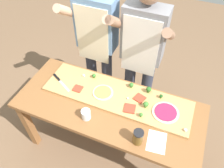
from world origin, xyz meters
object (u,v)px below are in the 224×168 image
Objects in this scene: broccoli_floret_back_left at (161,96)px; cheese_crumble_b at (128,98)px; pizza_whole_beet_magenta at (166,112)px; cheese_crumble_a at (84,76)px; broccoli_floret_center_left at (94,76)px; flour_cup at (86,115)px; broccoli_floret_back_mid at (146,104)px; broccoli_floret_front_right at (141,115)px; pizza_slice_near_right at (140,98)px; broccoli_floret_front_mid at (131,85)px; pizza_whole_pesto_green at (103,92)px; chefs_knife at (59,80)px; broccoli_floret_back_right at (149,89)px; cheese_crumble_c at (185,130)px; cook_right at (142,50)px; recipe_note at (157,142)px; sauce_jar at (138,137)px; cook_left at (97,39)px; pizza_slice_near_left at (78,89)px; prep_table at (109,112)px; pizza_slice_far_right at (130,108)px.

broccoli_floret_back_left is 0.31m from cheese_crumble_b.
broccoli_floret_back_left is (-0.08, 0.15, 0.02)m from pizza_whole_beet_magenta.
broccoli_floret_back_left is 2.14× the size of cheese_crumble_a.
broccoli_floret_center_left reaches higher than broccoli_floret_back_left.
broccoli_floret_back_mid is at bearing 32.74° from flour_cup.
broccoli_floret_back_mid reaches higher than flour_cup.
pizza_slice_near_right is at bearing 110.63° from broccoli_floret_front_right.
broccoli_floret_front_mid is at bearing 175.66° from broccoli_floret_back_left.
pizza_whole_pesto_green is 0.30m from cheese_crumble_a.
broccoli_floret_back_right reaches higher than chefs_knife.
pizza_whole_beet_magenta is at bearing 2.05° from broccoli_floret_back_mid.
pizza_whole_pesto_green is 9.42× the size of cheese_crumble_c.
cheese_crumble_c is at bearing -12.81° from cheese_crumble_a.
cook_right is (-0.03, 0.46, 0.21)m from cheese_crumble_b.
pizza_whole_pesto_green is at bearing -142.39° from broccoli_floret_front_mid.
sauce_jar is at bearing -158.43° from recipe_note.
broccoli_floret_back_left reaches higher than cheese_crumble_c.
pizza_whole_beet_magenta is 1.02m from cook_left.
pizza_slice_near_left is 0.91× the size of pizza_slice_near_right.
pizza_slice_near_left is at bearing -86.09° from cook_left.
broccoli_floret_back_right is at bearing 169.52° from broccoli_floret_back_left.
cheese_crumble_a reaches higher than pizza_whole_pesto_green.
flour_cup is at bearing -72.79° from broccoli_floret_center_left.
recipe_note is (0.50, -0.19, 0.10)m from prep_table.
broccoli_floret_front_right is 0.25m from recipe_note.
cook_right is (0.45, 0.53, 0.22)m from pizza_slice_near_left.
broccoli_floret_back_right is at bearing 69.00° from pizza_slice_far_right.
prep_table is 8.83× the size of pizza_whole_pesto_green.
pizza_slice_near_left is at bearing 173.75° from broccoli_floret_front_right.
sauce_jar reaches higher than pizza_slice_far_right.
prep_table is 34.63× the size of broccoli_floret_center_left.
prep_table is 116.98× the size of cheese_crumble_b.
broccoli_floret_back_left is 0.44m from recipe_note.
broccoli_floret_front_mid reaches higher than chefs_knife.
broccoli_floret_back_left is (0.76, 0.20, 0.02)m from pizza_slice_near_left.
pizza_whole_pesto_green is 0.12× the size of cook_left.
broccoli_floret_front_mid is at bearing 37.61° from pizza_whole_pesto_green.
flour_cup reaches higher than pizza_slice_near_right.
broccoli_floret_back_right is at bearing 93.58° from broccoli_floret_front_right.
sauce_jar is at bearing -58.74° from pizza_slice_far_right.
cheese_crumble_a is at bearing 154.82° from pizza_whole_pesto_green.
broccoli_floret_center_left is (-0.38, -0.02, -0.00)m from broccoli_floret_front_mid.
chefs_knife is 4.79× the size of broccoli_floret_front_mid.
broccoli_floret_front_mid is (0.68, 0.19, 0.02)m from chefs_knife.
prep_table is at bearing 145.06° from sauce_jar.
sauce_jar is at bearing -78.84° from broccoli_floret_front_right.
sauce_jar is (0.06, -0.51, 0.00)m from broccoli_floret_back_right.
flour_cup reaches higher than cheese_crumble_c.
broccoli_floret_front_mid is 3.72× the size of cheese_crumble_b.
cook_left and cook_right have the same top height.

